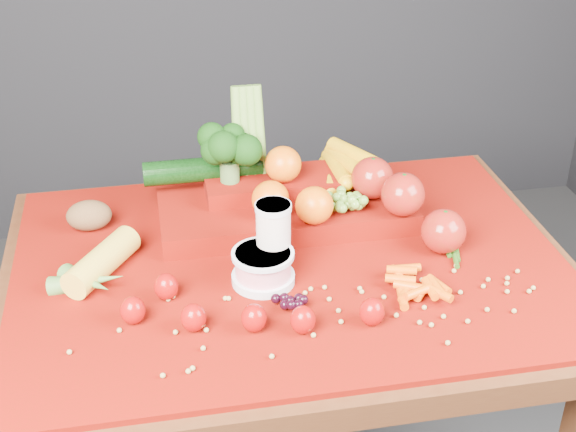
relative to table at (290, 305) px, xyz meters
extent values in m
cube|color=#371A0C|center=(0.00, 0.00, 0.07)|extent=(1.10, 0.80, 0.05)
cube|color=#371A0C|center=(-0.48, 0.33, -0.31)|extent=(0.06, 0.06, 0.70)
cube|color=#371A0C|center=(0.48, 0.33, -0.31)|extent=(0.06, 0.06, 0.70)
cube|color=#690603|center=(0.00, 0.00, 0.10)|extent=(1.05, 0.75, 0.01)
cylinder|color=beige|center=(-0.04, -0.03, 0.18)|extent=(0.06, 0.06, 0.15)
cylinder|color=silver|center=(-0.04, -0.03, 0.25)|extent=(0.07, 0.07, 0.01)
cylinder|color=silver|center=(-0.06, -0.06, 0.11)|extent=(0.12, 0.12, 0.02)
cylinder|color=pink|center=(-0.06, -0.06, 0.15)|extent=(0.10, 0.10, 0.05)
cylinder|color=silver|center=(-0.06, -0.06, 0.17)|extent=(0.12, 0.12, 0.01)
ellipsoid|color=#9C0E00|center=(-0.24, -0.08, 0.13)|extent=(0.04, 0.04, 0.05)
cone|color=#0C450F|center=(-0.24, -0.08, 0.16)|extent=(0.03, 0.03, 0.01)
ellipsoid|color=#9C0E00|center=(-0.30, -0.14, 0.13)|extent=(0.04, 0.04, 0.05)
cone|color=#0C450F|center=(-0.30, -0.14, 0.16)|extent=(0.03, 0.03, 0.01)
ellipsoid|color=#9C0E00|center=(-0.20, -0.18, 0.13)|extent=(0.04, 0.04, 0.05)
cone|color=#0C450F|center=(-0.20, -0.18, 0.16)|extent=(0.03, 0.03, 0.01)
ellipsoid|color=#9C0E00|center=(-0.10, -0.20, 0.13)|extent=(0.04, 0.04, 0.05)
cone|color=#0C450F|center=(-0.10, -0.20, 0.16)|extent=(0.03, 0.03, 0.01)
ellipsoid|color=#9C0E00|center=(-0.02, -0.22, 0.13)|extent=(0.04, 0.04, 0.05)
cone|color=#0C450F|center=(-0.02, -0.22, 0.16)|extent=(0.03, 0.03, 0.01)
ellipsoid|color=#9C0E00|center=(0.10, -0.22, 0.13)|extent=(0.04, 0.04, 0.05)
cone|color=#0C450F|center=(0.10, -0.22, 0.16)|extent=(0.03, 0.03, 0.01)
cylinder|color=gold|center=(-0.35, 0.02, 0.13)|extent=(0.15, 0.18, 0.06)
ellipsoid|color=brown|center=(-0.38, 0.19, 0.14)|extent=(0.09, 0.07, 0.06)
cube|color=#690603|center=(0.02, 0.15, 0.13)|extent=(0.52, 0.22, 0.04)
cube|color=#690603|center=(0.00, 0.20, 0.17)|extent=(0.28, 0.12, 0.03)
sphere|color=maroon|center=(0.24, 0.06, 0.20)|extent=(0.09, 0.09, 0.09)
sphere|color=maroon|center=(0.30, -0.02, 0.15)|extent=(0.09, 0.09, 0.09)
sphere|color=maroon|center=(0.20, 0.14, 0.20)|extent=(0.09, 0.09, 0.09)
sphere|color=#E24802|center=(-0.02, 0.10, 0.19)|extent=(0.08, 0.08, 0.08)
sphere|color=#E24802|center=(0.06, 0.06, 0.19)|extent=(0.08, 0.08, 0.08)
sphere|color=#E24802|center=(0.02, 0.18, 0.22)|extent=(0.08, 0.08, 0.08)
cylinder|color=#E69C00|center=(0.13, 0.22, 0.17)|extent=(0.06, 0.15, 0.04)
cylinder|color=#E69C00|center=(0.15, 0.22, 0.18)|extent=(0.04, 0.14, 0.04)
cylinder|color=#E69C00|center=(0.17, 0.22, 0.20)|extent=(0.07, 0.15, 0.04)
cylinder|color=#E69C00|center=(0.18, 0.22, 0.21)|extent=(0.09, 0.14, 0.04)
cylinder|color=#3F662D|center=(-0.09, 0.20, 0.21)|extent=(0.04, 0.04, 0.04)
cylinder|color=olive|center=(-0.07, 0.24, 0.26)|extent=(0.03, 0.06, 0.22)
cylinder|color=olive|center=(-0.05, 0.24, 0.26)|extent=(0.02, 0.06, 0.22)
cylinder|color=olive|center=(-0.03, 0.24, 0.26)|extent=(0.02, 0.06, 0.22)
cylinder|color=olive|center=(-0.02, 0.24, 0.26)|extent=(0.03, 0.06, 0.22)
cylinder|color=black|center=(-0.14, 0.24, 0.20)|extent=(0.25, 0.05, 0.05)
camera|label=1|loc=(-0.25, -1.27, 0.95)|focal=50.00mm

